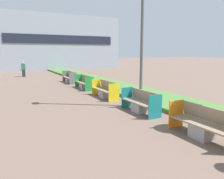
{
  "coord_description": "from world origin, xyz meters",
  "views": [
    {
      "loc": [
        -4.29,
        2.8,
        2.53
      ],
      "look_at": [
        0.9,
        12.81,
        0.6
      ],
      "focal_mm": 35.0,
      "sensor_mm": 36.0,
      "label": 1
    }
  ],
  "objects_px": {
    "bench_orange_frame": "(203,126)",
    "bench_green_frame": "(85,84)",
    "pedestrian_walking": "(23,69)",
    "bench_grey_frame": "(70,78)",
    "street_lamp_post": "(142,14)",
    "bench_teal_frame": "(141,104)",
    "bench_yellow_frame": "(105,91)"
  },
  "relations": [
    {
      "from": "bench_orange_frame",
      "to": "bench_grey_frame",
      "type": "xyz_separation_m",
      "value": [
        -0.0,
        13.52,
        -0.0
      ]
    },
    {
      "from": "bench_green_frame",
      "to": "street_lamp_post",
      "type": "bearing_deg",
      "value": -84.1
    },
    {
      "from": "bench_teal_frame",
      "to": "bench_yellow_frame",
      "type": "height_order",
      "value": "same"
    },
    {
      "from": "bench_green_frame",
      "to": "pedestrian_walking",
      "type": "bearing_deg",
      "value": 106.29
    },
    {
      "from": "bench_grey_frame",
      "to": "street_lamp_post",
      "type": "height_order",
      "value": "street_lamp_post"
    },
    {
      "from": "bench_orange_frame",
      "to": "pedestrian_walking",
      "type": "distance_m",
      "value": 20.4
    },
    {
      "from": "bench_grey_frame",
      "to": "pedestrian_walking",
      "type": "bearing_deg",
      "value": 114.05
    },
    {
      "from": "bench_teal_frame",
      "to": "bench_grey_frame",
      "type": "distance_m",
      "value": 10.32
    },
    {
      "from": "bench_teal_frame",
      "to": "bench_orange_frame",
      "type": "bearing_deg",
      "value": -89.97
    },
    {
      "from": "bench_teal_frame",
      "to": "street_lamp_post",
      "type": "xyz_separation_m",
      "value": [
        0.61,
        0.89,
        3.85
      ]
    },
    {
      "from": "bench_green_frame",
      "to": "street_lamp_post",
      "type": "relative_size",
      "value": 0.27
    },
    {
      "from": "bench_orange_frame",
      "to": "bench_grey_frame",
      "type": "height_order",
      "value": "same"
    },
    {
      "from": "pedestrian_walking",
      "to": "bench_orange_frame",
      "type": "bearing_deg",
      "value": -81.63
    },
    {
      "from": "bench_yellow_frame",
      "to": "street_lamp_post",
      "type": "bearing_deg",
      "value": -76.69
    },
    {
      "from": "bench_teal_frame",
      "to": "pedestrian_walking",
      "type": "distance_m",
      "value": 17.23
    },
    {
      "from": "street_lamp_post",
      "to": "pedestrian_walking",
      "type": "xyz_separation_m",
      "value": [
        -3.58,
        16.08,
        -3.44
      ]
    },
    {
      "from": "bench_orange_frame",
      "to": "bench_teal_frame",
      "type": "xyz_separation_m",
      "value": [
        -0.0,
        3.21,
        -0.0
      ]
    },
    {
      "from": "pedestrian_walking",
      "to": "bench_grey_frame",
      "type": "bearing_deg",
      "value": -65.95
    },
    {
      "from": "bench_teal_frame",
      "to": "pedestrian_walking",
      "type": "relative_size",
      "value": 1.33
    },
    {
      "from": "bench_teal_frame",
      "to": "bench_yellow_frame",
      "type": "xyz_separation_m",
      "value": [
        0.0,
        3.47,
        0.01
      ]
    },
    {
      "from": "bench_yellow_frame",
      "to": "street_lamp_post",
      "type": "distance_m",
      "value": 4.67
    },
    {
      "from": "bench_grey_frame",
      "to": "street_lamp_post",
      "type": "distance_m",
      "value": 10.2
    },
    {
      "from": "bench_green_frame",
      "to": "bench_grey_frame",
      "type": "xyz_separation_m",
      "value": [
        0.0,
        3.5,
        0.0
      ]
    },
    {
      "from": "bench_orange_frame",
      "to": "bench_yellow_frame",
      "type": "bearing_deg",
      "value": 89.99
    },
    {
      "from": "bench_orange_frame",
      "to": "bench_green_frame",
      "type": "xyz_separation_m",
      "value": [
        -0.0,
        10.02,
        -0.0
      ]
    },
    {
      "from": "bench_orange_frame",
      "to": "bench_green_frame",
      "type": "bearing_deg",
      "value": 90.01
    },
    {
      "from": "bench_teal_frame",
      "to": "street_lamp_post",
      "type": "relative_size",
      "value": 0.27
    },
    {
      "from": "street_lamp_post",
      "to": "pedestrian_walking",
      "type": "relative_size",
      "value": 4.95
    },
    {
      "from": "street_lamp_post",
      "to": "pedestrian_walking",
      "type": "height_order",
      "value": "street_lamp_post"
    },
    {
      "from": "bench_orange_frame",
      "to": "bench_yellow_frame",
      "type": "relative_size",
      "value": 0.97
    },
    {
      "from": "bench_yellow_frame",
      "to": "bench_grey_frame",
      "type": "distance_m",
      "value": 6.85
    },
    {
      "from": "bench_orange_frame",
      "to": "street_lamp_post",
      "type": "height_order",
      "value": "street_lamp_post"
    }
  ]
}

